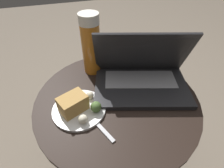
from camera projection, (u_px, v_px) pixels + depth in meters
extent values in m
plane|color=#726656|center=(115.00, 164.00, 0.99)|extent=(6.00, 6.00, 0.00)
cylinder|color=#9E9EA3|center=(115.00, 163.00, 0.98)|extent=(0.35, 0.35, 0.01)
cylinder|color=#9E9EA3|center=(116.00, 138.00, 0.81)|extent=(0.08, 0.08, 0.51)
cylinder|color=black|center=(117.00, 99.00, 0.63)|extent=(0.58, 0.58, 0.02)
cube|color=#B7332D|center=(80.00, 109.00, 0.59)|extent=(0.16, 0.12, 0.00)
cube|color=#232326|center=(141.00, 87.00, 0.66)|extent=(0.39, 0.30, 0.02)
cube|color=gray|center=(140.00, 79.00, 0.68)|extent=(0.29, 0.17, 0.00)
cube|color=#232326|center=(142.00, 53.00, 0.63)|extent=(0.36, 0.19, 0.20)
cube|color=silver|center=(142.00, 54.00, 0.63)|extent=(0.33, 0.17, 0.18)
cylinder|color=#C6701E|center=(91.00, 49.00, 0.68)|extent=(0.07, 0.07, 0.20)
cylinder|color=white|center=(89.00, 19.00, 0.60)|extent=(0.07, 0.07, 0.04)
cylinder|color=white|center=(79.00, 109.00, 0.58)|extent=(0.18, 0.18, 0.01)
cube|color=tan|center=(73.00, 104.00, 0.56)|extent=(0.10, 0.09, 0.06)
sphere|color=#4C6B33|center=(96.00, 107.00, 0.56)|extent=(0.04, 0.04, 0.04)
sphere|color=beige|center=(83.00, 119.00, 0.53)|extent=(0.03, 0.03, 0.03)
sphere|color=beige|center=(90.00, 95.00, 0.61)|extent=(0.03, 0.03, 0.03)
cube|color=silver|center=(100.00, 126.00, 0.53)|extent=(0.06, 0.13, 0.00)
cube|color=silver|center=(82.00, 108.00, 0.59)|extent=(0.05, 0.06, 0.00)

